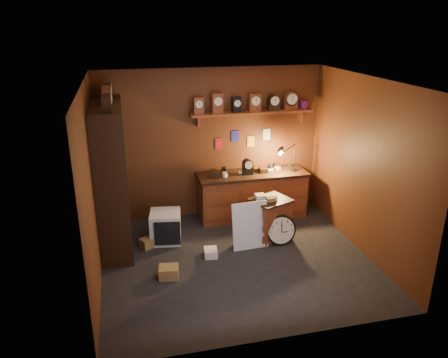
% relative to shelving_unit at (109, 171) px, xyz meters
% --- Properties ---
extents(floor, '(4.00, 4.00, 0.00)m').
position_rel_shelving_unit_xyz_m(floor, '(1.79, -0.98, -1.25)').
color(floor, black).
rests_on(floor, ground).
extents(room_shell, '(4.02, 3.62, 2.71)m').
position_rel_shelving_unit_xyz_m(room_shell, '(1.84, -0.87, 0.47)').
color(room_shell, '#592D15').
rests_on(room_shell, ground).
extents(shelving_unit, '(0.47, 1.60, 2.58)m').
position_rel_shelving_unit_xyz_m(shelving_unit, '(0.00, 0.00, 0.00)').
color(shelving_unit, black).
rests_on(shelving_unit, ground).
extents(workbench, '(2.01, 0.66, 1.36)m').
position_rel_shelving_unit_xyz_m(workbench, '(2.48, 0.49, -0.78)').
color(workbench, brown).
rests_on(workbench, ground).
extents(low_cabinet, '(0.75, 0.70, 0.78)m').
position_rel_shelving_unit_xyz_m(low_cabinet, '(2.53, -0.39, -0.88)').
color(low_cabinet, brown).
rests_on(low_cabinet, ground).
extents(big_round_clock, '(0.50, 0.17, 0.50)m').
position_rel_shelving_unit_xyz_m(big_round_clock, '(2.62, -0.65, -1.01)').
color(big_round_clock, black).
rests_on(big_round_clock, ground).
extents(white_panel, '(0.60, 0.20, 0.78)m').
position_rel_shelving_unit_xyz_m(white_panel, '(2.11, -0.64, -1.25)').
color(white_panel, silver).
rests_on(white_panel, ground).
extents(mini_fridge, '(0.56, 0.57, 0.51)m').
position_rel_shelving_unit_xyz_m(mini_fridge, '(0.81, -0.11, -1.00)').
color(mini_fridge, silver).
rests_on(mini_fridge, ground).
extents(floor_box_a, '(0.31, 0.27, 0.17)m').
position_rel_shelving_unit_xyz_m(floor_box_a, '(0.73, -1.22, -1.17)').
color(floor_box_a, olive).
rests_on(floor_box_a, ground).
extents(floor_box_b, '(0.22, 0.26, 0.12)m').
position_rel_shelving_unit_xyz_m(floor_box_b, '(1.43, -0.78, -1.19)').
color(floor_box_b, white).
rests_on(floor_box_b, ground).
extents(floor_box_c, '(0.28, 0.27, 0.16)m').
position_rel_shelving_unit_xyz_m(floor_box_c, '(0.50, -0.27, -1.17)').
color(floor_box_c, olive).
rests_on(floor_box_c, ground).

